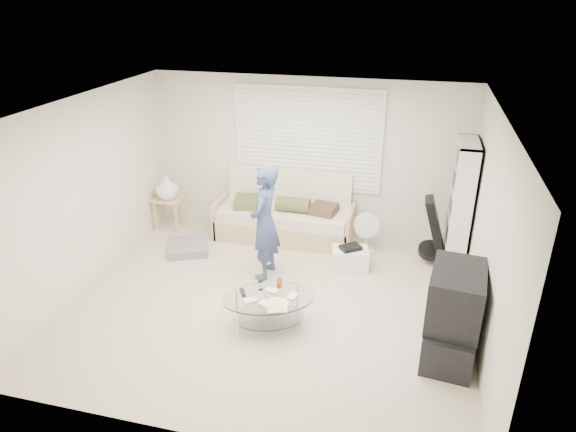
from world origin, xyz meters
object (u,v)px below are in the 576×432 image
(tv_unit, at_px, (453,315))
(coffee_table, at_px, (269,303))
(futon_sofa, at_px, (285,216))
(bookshelf, at_px, (460,206))

(tv_unit, xyz_separation_m, coffee_table, (-2.06, -0.00, -0.18))
(futon_sofa, relative_size, tv_unit, 2.06)
(futon_sofa, bearing_deg, bookshelf, -5.97)
(futon_sofa, distance_m, bookshelf, 2.67)
(futon_sofa, height_order, tv_unit, futon_sofa)
(coffee_table, bearing_deg, bookshelf, 44.06)
(futon_sofa, distance_m, coffee_table, 2.42)
(futon_sofa, xyz_separation_m, tv_unit, (2.47, -2.38, 0.16))
(bookshelf, bearing_deg, tv_unit, -93.40)
(bookshelf, bearing_deg, coffee_table, -135.94)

